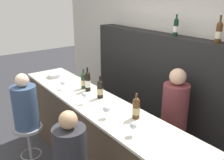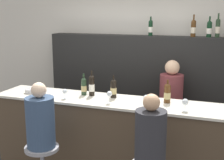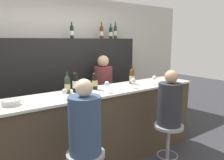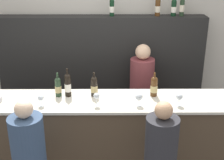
{
  "view_description": "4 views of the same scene",
  "coord_description": "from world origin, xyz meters",
  "px_view_note": "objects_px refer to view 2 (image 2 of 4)",
  "views": [
    {
      "loc": [
        2.44,
        -1.26,
        2.39
      ],
      "look_at": [
        0.23,
        0.38,
        1.42
      ],
      "focal_mm": 40.0,
      "sensor_mm": 36.0,
      "label": 1
    },
    {
      "loc": [
        1.23,
        -3.27,
        2.18
      ],
      "look_at": [
        -0.01,
        0.24,
        1.36
      ],
      "focal_mm": 50.0,
      "sensor_mm": 36.0,
      "label": 2
    },
    {
      "loc": [
        -1.62,
        -2.21,
        1.78
      ],
      "look_at": [
        0.22,
        0.36,
        1.2
      ],
      "focal_mm": 35.0,
      "sensor_mm": 36.0,
      "label": 3
    },
    {
      "loc": [
        0.14,
        -2.91,
        2.63
      ],
      "look_at": [
        0.15,
        0.36,
        1.3
      ],
      "focal_mm": 50.0,
      "sensor_mm": 36.0,
      "label": 4
    }
  ],
  "objects_px": {
    "wine_glass_2": "(147,99)",
    "guest_seated_right": "(151,135)",
    "wine_bottle_backbar_2": "(209,29)",
    "bar_stool_left": "(42,158)",
    "guest_seated_left": "(40,120)",
    "wine_glass_1": "(109,94)",
    "wine_glass_3": "(185,102)",
    "wine_bottle_backbar_3": "(218,28)",
    "metal_bowl": "(32,91)",
    "wine_bottle_backbar_0": "(151,28)",
    "wine_bottle_counter_2": "(113,88)",
    "bartender": "(170,115)",
    "wine_bottle_counter_0": "(84,86)",
    "wine_bottle_backbar_1": "(193,28)",
    "wine_bottle_counter_1": "(92,85)",
    "wine_bottle_counter_3": "(167,93)",
    "wine_glass_0": "(65,92)"
  },
  "relations": [
    {
      "from": "wine_glass_3",
      "to": "bartender",
      "type": "bearing_deg",
      "value": 107.18
    },
    {
      "from": "wine_bottle_counter_0",
      "to": "wine_bottle_backbar_2",
      "type": "relative_size",
      "value": 0.95
    },
    {
      "from": "wine_bottle_counter_2",
      "to": "wine_bottle_backbar_0",
      "type": "height_order",
      "value": "wine_bottle_backbar_0"
    },
    {
      "from": "wine_glass_2",
      "to": "guest_seated_left",
      "type": "distance_m",
      "value": 1.24
    },
    {
      "from": "wine_bottle_counter_0",
      "to": "guest_seated_right",
      "type": "bearing_deg",
      "value": -36.17
    },
    {
      "from": "wine_bottle_counter_3",
      "to": "wine_bottle_backbar_3",
      "type": "distance_m",
      "value": 1.45
    },
    {
      "from": "wine_bottle_counter_2",
      "to": "wine_glass_2",
      "type": "relative_size",
      "value": 2.01
    },
    {
      "from": "wine_glass_2",
      "to": "guest_seated_right",
      "type": "height_order",
      "value": "guest_seated_right"
    },
    {
      "from": "wine_glass_2",
      "to": "guest_seated_left",
      "type": "relative_size",
      "value": 0.19
    },
    {
      "from": "wine_bottle_backbar_2",
      "to": "wine_glass_3",
      "type": "height_order",
      "value": "wine_bottle_backbar_2"
    },
    {
      "from": "metal_bowl",
      "to": "wine_bottle_backbar_0",
      "type": "bearing_deg",
      "value": 43.41
    },
    {
      "from": "wine_bottle_backbar_1",
      "to": "bartender",
      "type": "bearing_deg",
      "value": -119.61
    },
    {
      "from": "wine_bottle_counter_1",
      "to": "wine_glass_1",
      "type": "bearing_deg",
      "value": -36.47
    },
    {
      "from": "wine_bottle_counter_3",
      "to": "wine_bottle_backbar_0",
      "type": "height_order",
      "value": "wine_bottle_backbar_0"
    },
    {
      "from": "wine_bottle_backbar_1",
      "to": "wine_bottle_backbar_3",
      "type": "bearing_deg",
      "value": 0.0
    },
    {
      "from": "guest_seated_left",
      "to": "guest_seated_right",
      "type": "distance_m",
      "value": 1.27
    },
    {
      "from": "wine_bottle_backbar_2",
      "to": "bar_stool_left",
      "type": "distance_m",
      "value": 2.93
    },
    {
      "from": "wine_bottle_counter_0",
      "to": "wine_glass_1",
      "type": "distance_m",
      "value": 0.52
    },
    {
      "from": "wine_bottle_backbar_2",
      "to": "bartender",
      "type": "relative_size",
      "value": 0.2
    },
    {
      "from": "wine_bottle_backbar_3",
      "to": "wine_glass_3",
      "type": "bearing_deg",
      "value": -100.73
    },
    {
      "from": "wine_bottle_backbar_1",
      "to": "metal_bowl",
      "type": "bearing_deg",
      "value": -147.42
    },
    {
      "from": "wine_bottle_counter_3",
      "to": "wine_bottle_backbar_3",
      "type": "relative_size",
      "value": 0.83
    },
    {
      "from": "wine_bottle_counter_3",
      "to": "metal_bowl",
      "type": "height_order",
      "value": "wine_bottle_counter_3"
    },
    {
      "from": "metal_bowl",
      "to": "guest_seated_right",
      "type": "xyz_separation_m",
      "value": [
        1.81,
        -0.66,
        -0.14
      ]
    },
    {
      "from": "metal_bowl",
      "to": "bartender",
      "type": "height_order",
      "value": "bartender"
    },
    {
      "from": "guest_seated_left",
      "to": "metal_bowl",
      "type": "bearing_deg",
      "value": 129.04
    },
    {
      "from": "wine_bottle_backbar_3",
      "to": "wine_glass_3",
      "type": "height_order",
      "value": "wine_bottle_backbar_3"
    },
    {
      "from": "wine_glass_2",
      "to": "bar_stool_left",
      "type": "height_order",
      "value": "wine_glass_2"
    },
    {
      "from": "wine_bottle_backbar_3",
      "to": "wine_glass_0",
      "type": "distance_m",
      "value": 2.38
    },
    {
      "from": "wine_bottle_backbar_0",
      "to": "wine_bottle_counter_1",
      "type": "bearing_deg",
      "value": -114.36
    },
    {
      "from": "wine_bottle_counter_2",
      "to": "wine_bottle_backbar_2",
      "type": "relative_size",
      "value": 0.97
    },
    {
      "from": "wine_bottle_counter_2",
      "to": "guest_seated_right",
      "type": "bearing_deg",
      "value": -49.86
    },
    {
      "from": "wine_bottle_counter_2",
      "to": "metal_bowl",
      "type": "distance_m",
      "value": 1.15
    },
    {
      "from": "wine_bottle_backbar_0",
      "to": "wine_glass_1",
      "type": "xyz_separation_m",
      "value": [
        -0.17,
        -1.39,
        -0.73
      ]
    },
    {
      "from": "wine_bottle_counter_2",
      "to": "wine_bottle_backbar_1",
      "type": "height_order",
      "value": "wine_bottle_backbar_1"
    },
    {
      "from": "bar_stool_left",
      "to": "guest_seated_left",
      "type": "bearing_deg",
      "value": 45.0
    },
    {
      "from": "wine_glass_2",
      "to": "guest_seated_right",
      "type": "relative_size",
      "value": 0.2
    },
    {
      "from": "wine_bottle_counter_2",
      "to": "bartender",
      "type": "bearing_deg",
      "value": 49.53
    },
    {
      "from": "wine_glass_1",
      "to": "bar_stool_left",
      "type": "distance_m",
      "value": 1.08
    },
    {
      "from": "wine_glass_0",
      "to": "bar_stool_left",
      "type": "bearing_deg",
      "value": -93.2
    },
    {
      "from": "wine_bottle_counter_2",
      "to": "wine_glass_2",
      "type": "bearing_deg",
      "value": -26.88
    },
    {
      "from": "wine_glass_1",
      "to": "wine_glass_3",
      "type": "xyz_separation_m",
      "value": [
        0.9,
        0.0,
        -0.01
      ]
    },
    {
      "from": "bar_stool_left",
      "to": "wine_bottle_counter_2",
      "type": "bearing_deg",
      "value": 53.09
    },
    {
      "from": "wine_glass_0",
      "to": "guest_seated_left",
      "type": "relative_size",
      "value": 0.17
    },
    {
      "from": "wine_bottle_counter_2",
      "to": "wine_bottle_backbar_1",
      "type": "bearing_deg",
      "value": 53.01
    },
    {
      "from": "wine_bottle_backbar_0",
      "to": "wine_glass_3",
      "type": "distance_m",
      "value": 1.74
    },
    {
      "from": "wine_bottle_counter_3",
      "to": "bar_stool_left",
      "type": "height_order",
      "value": "wine_bottle_counter_3"
    },
    {
      "from": "wine_bottle_counter_3",
      "to": "wine_bottle_backbar_0",
      "type": "bearing_deg",
      "value": 112.99
    },
    {
      "from": "wine_bottle_backbar_2",
      "to": "wine_glass_3",
      "type": "bearing_deg",
      "value": -96.03
    },
    {
      "from": "wine_bottle_backbar_1",
      "to": "wine_bottle_counter_1",
      "type": "bearing_deg",
      "value": -135.59
    }
  ]
}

